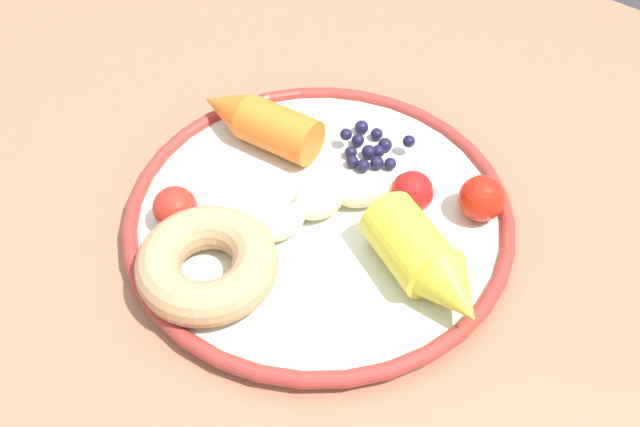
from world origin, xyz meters
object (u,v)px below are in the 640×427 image
object	(u,v)px
tomato_mid	(412,192)
carrot_orange	(257,121)
tomato_near	(482,198)
tomato_far	(175,208)
donut	(207,264)
banana	(324,208)
plate	(320,216)
carrot_yellow	(426,266)
dining_table	(306,294)
blueberry_pile	(371,148)

from	to	relation	value
tomato_mid	carrot_orange	bearing A→B (deg)	-174.66
tomato_near	tomato_far	size ratio (longest dim) A/B	1.06
donut	tomato_far	world-z (taller)	tomato_far
banana	plate	bearing A→B (deg)	151.78
plate	tomato_mid	world-z (taller)	tomato_mid
tomato_near	plate	bearing A→B (deg)	-142.38
donut	carrot_orange	bearing A→B (deg)	117.58
carrot_orange	carrot_yellow	world-z (taller)	carrot_yellow
dining_table	blueberry_pile	bearing A→B (deg)	93.94
tomato_near	dining_table	bearing A→B (deg)	-136.73
carrot_yellow	tomato_far	bearing A→B (deg)	-159.92
blueberry_pile	tomato_far	size ratio (longest dim) A/B	1.70
carrot_yellow	tomato_near	size ratio (longest dim) A/B	3.27
dining_table	tomato_mid	xyz separation A→B (m)	(0.05, 0.07, 0.10)
blueberry_pile	tomato_mid	xyz separation A→B (m)	(0.06, -0.03, 0.01)
carrot_yellow	donut	size ratio (longest dim) A/B	1.16
blueberry_pile	donut	bearing A→B (deg)	-95.35
plate	tomato_mid	size ratio (longest dim) A/B	9.14
dining_table	tomato_near	size ratio (longest dim) A/B	34.89
carrot_yellow	donut	bearing A→B (deg)	-144.35
plate	tomato_near	size ratio (longest dim) A/B	8.45
dining_table	donut	distance (m)	0.13
plate	carrot_yellow	distance (m)	0.10
donut	tomato_near	distance (m)	0.21
plate	donut	world-z (taller)	donut
dining_table	donut	xyz separation A→B (m)	(-0.02, -0.08, 0.10)
tomato_mid	donut	bearing A→B (deg)	-117.18
carrot_yellow	tomato_far	world-z (taller)	carrot_yellow
tomato_mid	dining_table	bearing A→B (deg)	-128.04
tomato_far	donut	bearing A→B (deg)	-23.06
dining_table	tomato_far	distance (m)	0.14
tomato_mid	tomato_far	world-z (taller)	same
tomato_far	banana	bearing A→B (deg)	39.80
plate	carrot_orange	size ratio (longest dim) A/B	2.67
dining_table	blueberry_pile	xyz separation A→B (m)	(-0.01, 0.10, 0.09)
tomato_near	tomato_mid	xyz separation A→B (m)	(-0.05, -0.03, -0.00)
tomato_near	blueberry_pile	bearing A→B (deg)	177.82
plate	blueberry_pile	size ratio (longest dim) A/B	5.26
carrot_yellow	tomato_mid	size ratio (longest dim) A/B	3.53
donut	blueberry_pile	world-z (taller)	donut
carrot_orange	tomato_mid	world-z (taller)	carrot_orange
banana	tomato_near	size ratio (longest dim) A/B	4.44
carrot_yellow	banana	bearing A→B (deg)	176.51
blueberry_pile	tomato_mid	world-z (taller)	tomato_mid
plate	blueberry_pile	bearing A→B (deg)	95.74
dining_table	tomato_near	xyz separation A→B (m)	(0.10, 0.09, 0.11)
tomato_mid	tomato_far	distance (m)	0.18
dining_table	carrot_yellow	distance (m)	0.15
tomato_near	tomato_mid	size ratio (longest dim) A/B	1.08
dining_table	banana	bearing A→B (deg)	63.76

